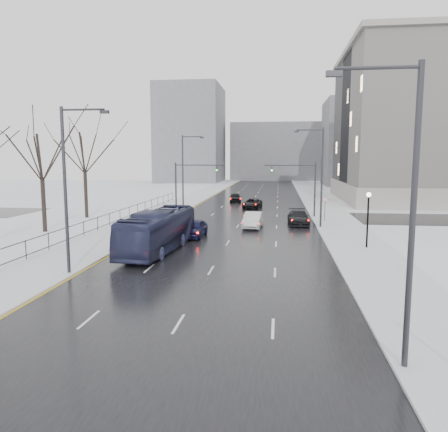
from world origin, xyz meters
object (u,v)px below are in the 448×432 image
at_px(streetlight_l_far, 184,169).
at_px(sedan_right_cross, 252,203).
at_px(sedan_right_far, 298,217).
at_px(tree_park_e, 87,218).
at_px(streetlight_r_near, 406,203).
at_px(streetlight_r_mid, 320,172).
at_px(lamppost_r_mid, 368,212).
at_px(sedan_right_near, 253,220).
at_px(sedan_center_near, 194,228).
at_px(sedan_center_far, 235,197).
at_px(tree_park_d, 45,233).
at_px(streetlight_l_near, 69,182).
at_px(mast_signal_right, 306,183).
at_px(mast_signal_left, 184,182).
at_px(bus, 159,231).
at_px(no_uturn_sign, 325,202).

relative_size(streetlight_l_far, sedan_right_cross, 2.07).
xyz_separation_m(sedan_right_cross, sedan_right_far, (5.77, -14.72, 0.09)).
bearing_deg(tree_park_e, streetlight_r_near, -52.21).
bearing_deg(streetlight_r_near, streetlight_r_mid, 90.00).
bearing_deg(lamppost_r_mid, sedan_right_near, 135.25).
xyz_separation_m(sedan_center_near, sedan_center_far, (0.54, 31.42, -0.02)).
bearing_deg(streetlight_r_near, sedan_right_cross, 99.33).
bearing_deg(sedan_center_near, streetlight_r_near, -61.64).
height_order(tree_park_d, sedan_right_cross, tree_park_d).
bearing_deg(streetlight_l_near, mast_signal_right, 61.04).
relative_size(mast_signal_left, bus, 0.58).
distance_m(no_uturn_sign, sedan_right_cross, 15.46).
bearing_deg(tree_park_e, streetlight_l_near, -67.31).
distance_m(mast_signal_left, sedan_right_cross, 12.17).
bearing_deg(streetlight_r_mid, streetlight_l_far, 143.70).
bearing_deg(sedan_right_near, tree_park_d, -160.64).
bearing_deg(sedan_right_far, tree_park_d, -163.83).
bearing_deg(streetlight_l_near, sedan_right_cross, 76.71).
relative_size(tree_park_e, streetlight_r_mid, 1.35).
relative_size(streetlight_l_far, sedan_center_far, 2.27).
xyz_separation_m(no_uturn_sign, sedan_center_near, (-12.48, -10.58, -1.49)).
height_order(streetlight_r_near, mast_signal_right, streetlight_r_near).
bearing_deg(streetlight_l_far, mast_signal_left, -78.13).
distance_m(streetlight_r_near, sedan_right_far, 32.38).
bearing_deg(streetlight_l_far, mast_signal_right, -14.48).
distance_m(streetlight_r_near, sedan_right_near, 30.39).
bearing_deg(sedan_right_cross, tree_park_e, -138.45).
distance_m(tree_park_d, sedan_right_cross, 29.15).
distance_m(streetlight_l_near, streetlight_l_far, 32.00).
bearing_deg(streetlight_r_near, sedan_center_near, 116.05).
bearing_deg(no_uturn_sign, tree_park_e, 180.00).
relative_size(mast_signal_right, bus, 0.58).
height_order(streetlight_r_mid, sedan_right_far, streetlight_r_mid).
relative_size(mast_signal_right, sedan_center_near, 1.44).
bearing_deg(bus, sedan_right_cross, 83.87).
xyz_separation_m(mast_signal_left, sedan_right_far, (13.60, -6.03, -3.30)).
distance_m(streetlight_r_mid, sedan_center_near, 14.05).
xyz_separation_m(streetlight_r_mid, lamppost_r_mid, (2.83, -10.00, -2.67)).
xyz_separation_m(streetlight_l_near, lamppost_r_mid, (19.17, 10.00, -2.67)).
distance_m(tree_park_d, bus, 14.76).
distance_m(no_uturn_sign, bus, 21.89).
distance_m(sedan_right_cross, sedan_center_far, 8.78).
xyz_separation_m(streetlight_r_near, streetlight_l_near, (-16.33, 10.00, 0.00)).
bearing_deg(mast_signal_left, streetlight_l_near, -91.72).
bearing_deg(mast_signal_left, lamppost_r_mid, -44.48).
distance_m(tree_park_e, sedan_right_far, 24.57).
relative_size(streetlight_l_near, sedan_right_far, 1.91).
bearing_deg(tree_park_d, streetlight_r_near, -42.75).
bearing_deg(streetlight_r_near, streetlight_l_far, 111.25).
bearing_deg(sedan_right_cross, streetlight_l_far, -144.21).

